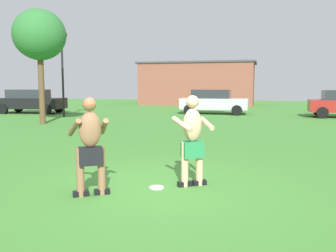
% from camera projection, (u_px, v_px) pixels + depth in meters
% --- Properties ---
extents(ground_plane, '(80.00, 80.00, 0.00)m').
position_uv_depth(ground_plane, '(158.00, 188.00, 6.43)').
color(ground_plane, '#428433').
extents(player_near, '(0.81, 0.76, 1.65)m').
position_uv_depth(player_near, '(192.00, 139.00, 6.48)').
color(player_near, black).
rests_on(player_near, ground_plane).
extents(player_in_black, '(0.82, 0.74, 1.65)m').
position_uv_depth(player_in_black, '(90.00, 142.00, 5.92)').
color(player_in_black, black).
rests_on(player_in_black, ground_plane).
extents(frisbee, '(0.26, 0.26, 0.03)m').
position_uv_depth(frisbee, '(157.00, 187.00, 6.42)').
color(frisbee, white).
rests_on(frisbee, ground_plane).
extents(car_silver_near_post, '(4.30, 2.03, 1.58)m').
position_uv_depth(car_silver_near_post, '(214.00, 101.00, 23.33)').
color(car_silver_near_post, silver).
rests_on(car_silver_near_post, ground_plane).
extents(car_black_mid_lot, '(4.46, 2.38, 1.58)m').
position_uv_depth(car_black_mid_lot, '(31.00, 101.00, 23.94)').
color(car_black_mid_lot, black).
rests_on(car_black_mid_lot, ground_plane).
extents(lamp_post, '(0.60, 0.24, 4.82)m').
position_uv_depth(lamp_post, '(62.00, 65.00, 20.73)').
color(lamp_post, black).
rests_on(lamp_post, ground_plane).
extents(outbuilding_behind_lot, '(11.02, 5.30, 4.06)m').
position_uv_depth(outbuilding_behind_lot, '(198.00, 84.00, 34.84)').
color(outbuilding_behind_lot, brown).
rests_on(outbuilding_behind_lot, ground_plane).
extents(tree_behind_players, '(2.45, 2.45, 5.39)m').
position_uv_depth(tree_behind_players, '(39.00, 36.00, 16.81)').
color(tree_behind_players, brown).
rests_on(tree_behind_players, ground_plane).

